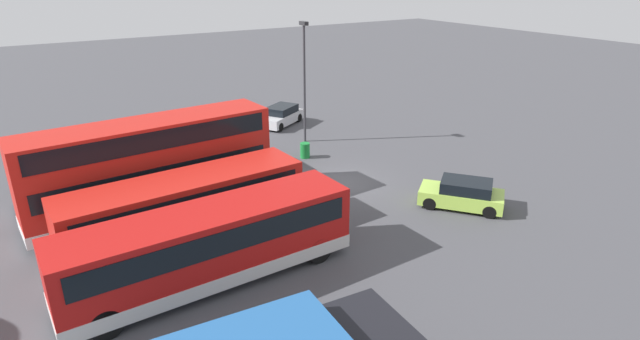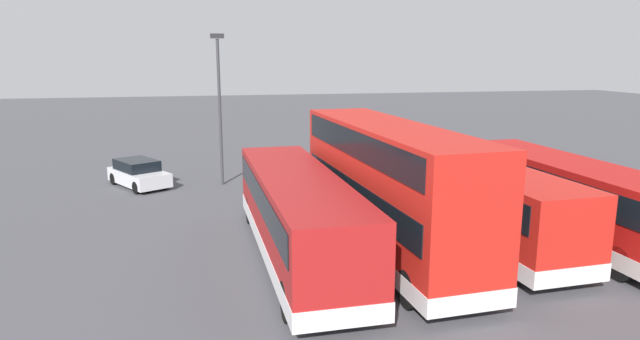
{
  "view_description": "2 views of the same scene",
  "coord_description": "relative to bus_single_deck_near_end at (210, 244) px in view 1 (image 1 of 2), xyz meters",
  "views": [
    {
      "loc": [
        -21.45,
        15.07,
        11.18
      ],
      "look_at": [
        -0.57,
        1.79,
        1.33
      ],
      "focal_mm": 28.79,
      "sensor_mm": 36.0,
      "label": 1
    },
    {
      "loc": [
        8.26,
        27.39,
        6.87
      ],
      "look_at": [
        2.77,
        1.99,
        1.42
      ],
      "focal_mm": 30.78,
      "sensor_mm": 36.0,
      "label": 2
    }
  ],
  "objects": [
    {
      "name": "ground_plane",
      "position": [
        5.24,
        -9.58,
        -1.62
      ],
      "size": [
        140.0,
        140.0,
        0.0
      ],
      "primitive_type": "plane",
      "color": "#47474C"
    },
    {
      "name": "bus_single_deck_near_end",
      "position": [
        0.0,
        0.0,
        0.0
      ],
      "size": [
        2.9,
        11.15,
        2.95
      ],
      "color": "#B71411",
      "rests_on": "ground"
    },
    {
      "name": "bus_single_deck_second",
      "position": [
        3.52,
        -0.27,
        -0.0
      ],
      "size": [
        3.11,
        10.48,
        2.95
      ],
      "color": "red",
      "rests_on": "ground"
    },
    {
      "name": "bus_double_decker_third",
      "position": [
        7.26,
        0.08,
        0.83
      ],
      "size": [
        3.3,
        11.8,
        4.55
      ],
      "color": "red",
      "rests_on": "ground"
    },
    {
      "name": "bus_single_deck_fourth",
      "position": [
        10.47,
        0.11,
        0.0
      ],
      "size": [
        2.86,
        11.82,
        2.95
      ],
      "color": "#A51919",
      "rests_on": "ground"
    },
    {
      "name": "car_hatchback_silver",
      "position": [
        16.94,
        -12.08,
        -0.92
      ],
      "size": [
        3.59,
        4.35,
        1.43
      ],
      "color": "silver",
      "rests_on": "ground"
    },
    {
      "name": "car_small_green",
      "position": [
        -0.5,
        -12.86,
        -0.92
      ],
      "size": [
        4.27,
        3.9,
        1.43
      ],
      "color": "#A5D14C",
      "rests_on": "ground"
    },
    {
      "name": "lamp_post_tall",
      "position": [
        12.56,
        -11.6,
        3.04
      ],
      "size": [
        0.7,
        0.3,
        7.96
      ],
      "color": "#38383D",
      "rests_on": "ground"
    },
    {
      "name": "waste_bin_yellow",
      "position": [
        9.8,
        -9.94,
        -1.15
      ],
      "size": [
        0.6,
        0.6,
        0.95
      ],
      "primitive_type": "cylinder",
      "color": "#197F33",
      "rests_on": "ground"
    }
  ]
}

